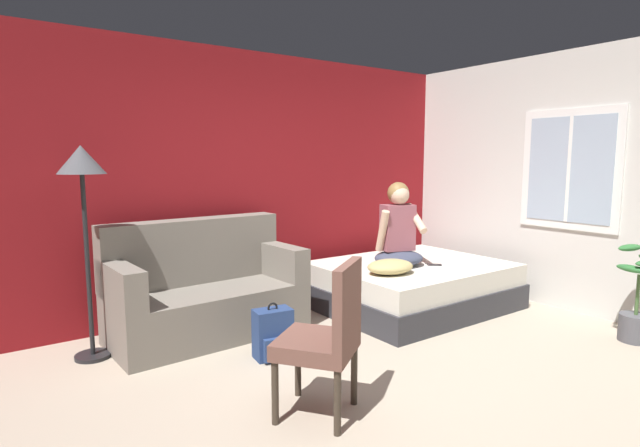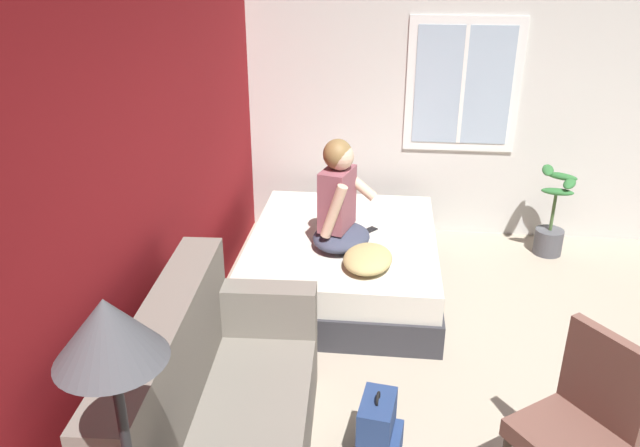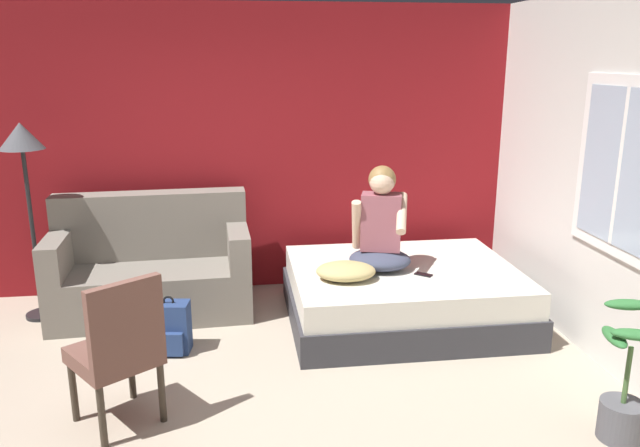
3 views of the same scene
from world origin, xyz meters
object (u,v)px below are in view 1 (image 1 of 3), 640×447
(side_chair, at_px, (327,334))
(backpack, at_px, (273,335))
(bed, at_px, (412,285))
(throw_pillow, at_px, (390,267))
(cell_phone, at_px, (435,265))
(couch, at_px, (205,292))
(floor_lamp, at_px, (82,181))
(potted_plant, at_px, (637,308))
(person_seated, at_px, (398,232))

(side_chair, height_order, backpack, side_chair)
(bed, xyz_separation_m, backpack, (-1.94, -0.35, -0.04))
(backpack, relative_size, throw_pillow, 0.95)
(throw_pillow, bearing_deg, backpack, -174.91)
(bed, xyz_separation_m, throw_pillow, (-0.54, -0.22, 0.31))
(throw_pillow, bearing_deg, cell_phone, 1.03)
(couch, distance_m, floor_lamp, 1.42)
(backpack, relative_size, cell_phone, 3.18)
(backpack, xyz_separation_m, potted_plant, (2.77, -1.53, 0.11))
(backpack, bearing_deg, floor_lamp, 144.30)
(floor_lamp, relative_size, potted_plant, 2.00)
(backpack, height_order, cell_phone, cell_phone)
(person_seated, xyz_separation_m, cell_phone, (0.32, -0.23, -0.35))
(bed, relative_size, throw_pillow, 4.05)
(backpack, height_order, floor_lamp, floor_lamp)
(backpack, distance_m, potted_plant, 3.17)
(person_seated, relative_size, cell_phone, 6.08)
(backpack, xyz_separation_m, cell_phone, (2.05, 0.14, 0.29))
(couch, xyz_separation_m, cell_phone, (2.27, -0.72, 0.09))
(bed, relative_size, potted_plant, 2.29)
(side_chair, distance_m, cell_phone, 2.50)
(person_seated, distance_m, potted_plant, 2.23)
(bed, height_order, side_chair, side_chair)
(throw_pillow, bearing_deg, floor_lamp, 164.25)
(bed, height_order, person_seated, person_seated)
(potted_plant, bearing_deg, floor_lamp, 148.90)
(side_chair, distance_m, throw_pillow, 1.94)
(side_chair, distance_m, floor_lamp, 2.27)
(couch, height_order, cell_phone, couch)
(couch, relative_size, throw_pillow, 3.62)
(throw_pillow, relative_size, floor_lamp, 0.28)
(couch, relative_size, side_chair, 1.77)
(person_seated, xyz_separation_m, throw_pillow, (-0.34, -0.24, -0.29))
(person_seated, bearing_deg, backpack, -168.10)
(potted_plant, bearing_deg, couch, 141.37)
(bed, height_order, couch, couch)
(side_chair, height_order, cell_phone, side_chair)
(potted_plant, bearing_deg, side_chair, 169.49)
(throw_pillow, height_order, floor_lamp, floor_lamp)
(side_chair, xyz_separation_m, potted_plant, (2.96, -0.55, -0.23))
(bed, distance_m, couch, 2.22)
(couch, relative_size, potted_plant, 2.04)
(throw_pillow, distance_m, floor_lamp, 2.82)
(throw_pillow, relative_size, cell_phone, 3.33)
(side_chair, xyz_separation_m, throw_pillow, (1.59, 1.11, 0.02))
(bed, bearing_deg, couch, 166.74)
(couch, xyz_separation_m, side_chair, (0.03, -1.84, 0.14))
(couch, xyz_separation_m, backpack, (0.22, -0.86, -0.20))
(throw_pillow, height_order, potted_plant, potted_plant)
(cell_phone, bearing_deg, couch, -67.07)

